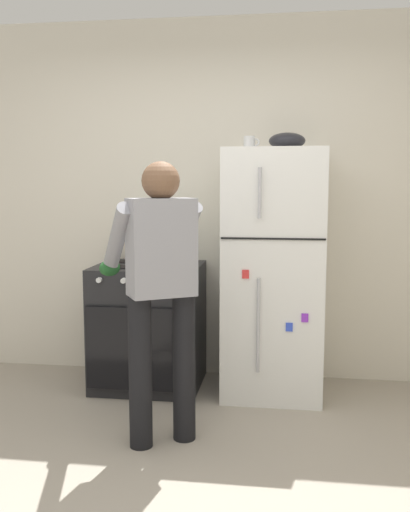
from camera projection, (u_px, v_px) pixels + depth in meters
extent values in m
plane|color=#9E9384|center=(167.00, 507.00, 2.61)|extent=(8.00, 8.00, 0.00)
cube|color=silver|center=(218.00, 201.00, 4.36)|extent=(6.00, 0.10, 2.70)
cube|color=white|center=(273.00, 273.00, 3.99)|extent=(0.68, 0.68, 1.71)
cube|color=black|center=(273.00, 239.00, 3.62)|extent=(0.67, 0.01, 0.01)
cylinder|color=#B7B7BC|center=(258.00, 326.00, 3.68)|extent=(0.02, 0.02, 0.62)
cylinder|color=#B7B7BC|center=(260.00, 193.00, 3.57)|extent=(0.02, 0.02, 0.32)
cube|color=purple|center=(305.00, 318.00, 3.65)|extent=(0.04, 0.01, 0.06)
cube|color=red|center=(246.00, 274.00, 3.67)|extent=(0.04, 0.01, 0.06)
cube|color=blue|center=(289.00, 327.00, 3.67)|extent=(0.04, 0.01, 0.06)
cube|color=black|center=(149.00, 325.00, 4.16)|extent=(0.76, 0.64, 0.89)
cube|color=black|center=(138.00, 347.00, 3.85)|extent=(0.53, 0.01, 0.32)
cylinder|color=black|center=(118.00, 267.00, 3.99)|extent=(0.17, 0.17, 0.01)
cylinder|color=black|center=(169.00, 268.00, 3.94)|extent=(0.17, 0.17, 0.01)
cylinder|color=black|center=(129.00, 262.00, 4.27)|extent=(0.17, 0.17, 0.01)
cylinder|color=black|center=(177.00, 262.00, 4.22)|extent=(0.17, 0.17, 0.01)
cylinder|color=silver|center=(99.00, 280.00, 3.82)|extent=(0.04, 0.03, 0.04)
cylinder|color=silver|center=(123.00, 281.00, 3.80)|extent=(0.04, 0.03, 0.04)
cylinder|color=silver|center=(150.00, 281.00, 3.77)|extent=(0.04, 0.03, 0.04)
cylinder|color=silver|center=(175.00, 282.00, 3.75)|extent=(0.04, 0.03, 0.04)
cube|color=black|center=(138.00, 349.00, 3.84)|extent=(0.72, 0.03, 0.57)
cylinder|color=black|center=(140.00, 373.00, 3.17)|extent=(0.13, 0.13, 0.86)
cylinder|color=black|center=(184.00, 367.00, 3.26)|extent=(0.13, 0.13, 0.86)
cube|color=gray|center=(161.00, 247.00, 3.13)|extent=(0.41, 0.35, 0.54)
sphere|color=brown|center=(161.00, 181.00, 3.08)|extent=(0.21, 0.21, 0.21)
sphere|color=#313131|center=(161.00, 187.00, 3.09)|extent=(0.15, 0.15, 0.15)
cylinder|color=gray|center=(117.00, 240.00, 3.24)|extent=(0.31, 0.45, 0.45)
cylinder|color=gray|center=(183.00, 237.00, 3.39)|extent=(0.31, 0.45, 0.45)
ellipsoid|color=#1E5123|center=(110.00, 268.00, 3.45)|extent=(0.12, 0.18, 0.10)
ellipsoid|color=#1E5123|center=(172.00, 264.00, 3.60)|extent=(0.12, 0.18, 0.10)
cylinder|color=#236638|center=(169.00, 258.00, 4.03)|extent=(0.24, 0.24, 0.11)
cube|color=black|center=(149.00, 252.00, 4.04)|extent=(0.05, 0.03, 0.02)
cube|color=black|center=(189.00, 252.00, 4.00)|extent=(0.05, 0.03, 0.02)
cylinder|color=silver|center=(249.00, 143.00, 3.95)|extent=(0.08, 0.08, 0.10)
torus|color=silver|center=(256.00, 142.00, 3.94)|extent=(0.06, 0.01, 0.06)
cylinder|color=brown|center=(116.00, 248.00, 4.33)|extent=(0.05, 0.05, 0.18)
ellipsoid|color=black|center=(287.00, 141.00, 3.86)|extent=(0.25, 0.25, 0.11)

